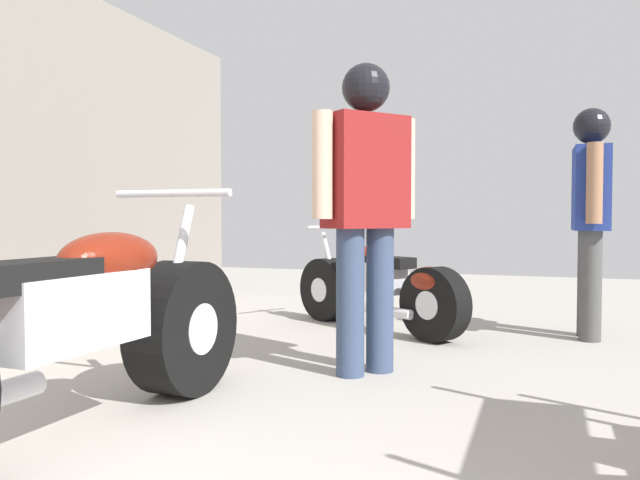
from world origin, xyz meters
TOP-DOWN VIEW (x-y plane):
  - ground_plane at (0.00, 3.03)m, footprint 14.56×14.56m
  - motorcycle_maroon_cruiser at (-0.93, 1.93)m, footprint 0.68×2.29m
  - motorcycle_black_naked at (-0.38, 4.91)m, footprint 1.65×1.10m
  - mechanic_in_blue at (-0.10, 3.51)m, footprint 0.54×0.63m
  - mechanic_with_helmet at (1.22, 5.12)m, footprint 0.27×0.69m

SIDE VIEW (x-z plane):
  - ground_plane at x=0.00m, z-range 0.00..0.00m
  - motorcycle_black_naked at x=-0.38m, z-range -0.07..0.78m
  - motorcycle_maroon_cruiser at x=-0.93m, z-range -0.09..0.98m
  - mechanic_with_helmet at x=1.22m, z-range 0.17..1.93m
  - mechanic_in_blue at x=-0.10m, z-range 0.18..2.01m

